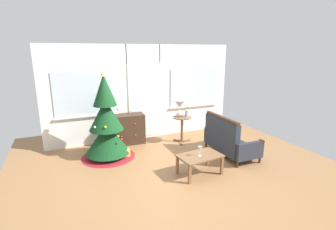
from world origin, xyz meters
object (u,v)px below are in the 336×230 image
settee_sofa (228,140)px  flower_vase (187,113)px  table_lamp (180,106)px  coffee_table (200,158)px  side_table (182,124)px  wine_glass (200,149)px  christmas_tree (107,127)px  gift_box (126,153)px  dresser_cabinet (127,129)px

settee_sofa → flower_vase: bearing=113.4°
table_lamp → coffee_table: size_ratio=0.50×
side_table → wine_glass: side_table is taller
side_table → table_lamp: size_ratio=1.59×
christmas_tree → flower_vase: 2.10m
table_lamp → coffee_table: table_lamp is taller
settee_sofa → table_lamp: bearing=117.8°
wine_glass → gift_box: bearing=127.4°
flower_vase → coffee_table: 1.85m
table_lamp → coffee_table: bearing=-103.3°
coffee_table → gift_box: coffee_table is taller
settee_sofa → gift_box: settee_sofa is taller
dresser_cabinet → flower_vase: size_ratio=2.64×
table_lamp → flower_vase: (0.16, -0.10, -0.17)m
settee_sofa → side_table: bearing=116.3°
dresser_cabinet → wine_glass: bearing=-69.5°
coffee_table → wine_glass: size_ratio=4.54×
settee_sofa → gift_box: bearing=158.6°
christmas_tree → coffee_table: (1.51, -1.58, -0.37)m
coffee_table → table_lamp: bearing=76.7°
flower_vase → gift_box: flower_vase is taller
christmas_tree → gift_box: 0.74m
christmas_tree → flower_vase: size_ratio=5.63×
wine_glass → dresser_cabinet: bearing=110.5°
dresser_cabinet → side_table: bearing=-20.2°
dresser_cabinet → christmas_tree: bearing=-132.8°
flower_vase → coffee_table: flower_vase is taller
table_lamp → coffee_table: 1.95m
settee_sofa → table_lamp: size_ratio=3.15×
table_lamp → wine_glass: size_ratio=2.26×
flower_vase → settee_sofa: bearing=-66.6°
side_table → settee_sofa: bearing=-63.7°
dresser_cabinet → gift_box: 0.92m
side_table → flower_vase: 0.34m
gift_box → christmas_tree: bearing=157.1°
wine_glass → gift_box: size_ratio=1.08×
christmas_tree → flower_vase: bearing=3.1°
side_table → wine_glass: 1.86m
wine_glass → christmas_tree: bearing=132.6°
christmas_tree → gift_box: christmas_tree is taller
side_table → coffee_table: (-0.48, -1.75, -0.15)m
christmas_tree → wine_glass: bearing=-47.4°
coffee_table → gift_box: size_ratio=4.90×
dresser_cabinet → coffee_table: bearing=-68.6°
settee_sofa → coffee_table: (-1.07, -0.56, -0.03)m
table_lamp → wine_glass: table_lamp is taller
christmas_tree → side_table: (1.99, 0.17, -0.21)m
table_lamp → settee_sofa: bearing=-62.2°
flower_vase → wine_glass: (-0.61, -1.72, -0.27)m
flower_vase → dresser_cabinet: bearing=159.0°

